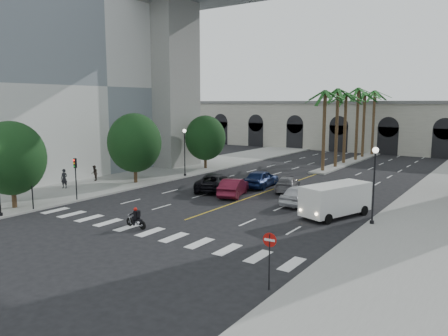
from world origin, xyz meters
TOP-DOWN VIEW (x-y plane):
  - ground at (0.00, 0.00)m, footprint 140.00×140.00m
  - sidewalk_left at (-15.00, 15.00)m, footprint 8.00×100.00m
  - sidewalk_right at (15.00, 15.00)m, footprint 8.00×100.00m
  - median at (0.00, 38.00)m, footprint 2.00×24.00m
  - building_left at (-27.00, 12.00)m, footprint 16.50×32.50m
  - pier_building at (0.00, 55.00)m, footprint 71.00×10.50m
  - palm_a at (0.00, 28.00)m, footprint 3.20×3.20m
  - palm_b at (0.10, 32.00)m, footprint 3.20×3.20m
  - palm_c at (-0.20, 36.00)m, footprint 3.20×3.20m
  - palm_d at (0.15, 40.00)m, footprint 3.20×3.20m
  - palm_e at (-0.10, 44.00)m, footprint 3.20×3.20m
  - palm_f at (0.20, 48.00)m, footprint 3.20×3.20m
  - street_tree_near at (-13.00, -3.00)m, footprint 5.20×5.20m
  - street_tree_mid at (-13.00, 10.00)m, footprint 5.44×5.44m
  - street_tree_far at (-13.00, 22.00)m, footprint 5.04×5.04m
  - lamp_post_left_far at (-11.40, 16.00)m, footprint 0.40×0.40m
  - lamp_post_right at (11.40, 8.00)m, footprint 0.40×0.40m
  - traffic_signal_near at (-11.30, -2.50)m, footprint 0.25×0.18m
  - traffic_signal_far at (-11.30, 1.50)m, footprint 0.25×0.18m
  - motorcycle_rider at (-1.43, -1.30)m, footprint 1.91×0.52m
  - car_a at (4.78, 11.04)m, footprint 1.94×4.81m
  - car_b at (-1.50, 10.67)m, footprint 3.09×5.12m
  - car_c at (-4.34, 11.78)m, footprint 4.70×6.47m
  - car_d at (1.50, 15.33)m, footprint 3.32×5.14m
  - car_e at (-1.50, 15.67)m, footprint 2.45×5.21m
  - cargo_van at (8.49, 8.86)m, footprint 3.87×6.03m
  - pedestrian_a at (-16.42, 4.01)m, footprint 0.79×0.65m
  - pedestrian_b at (-17.16, 8.18)m, footprint 1.00×0.99m
  - do_not_enter_sign at (10.50, -4.93)m, footprint 0.65×0.09m

SIDE VIEW (x-z plane):
  - ground at x=0.00m, z-range 0.00..0.00m
  - sidewalk_left at x=-15.00m, z-range 0.00..0.15m
  - sidewalk_right at x=15.00m, z-range 0.00..0.15m
  - median at x=0.00m, z-range 0.00..0.20m
  - motorcycle_rider at x=-1.43m, z-range -0.07..1.31m
  - car_d at x=1.50m, z-range 0.00..1.38m
  - car_b at x=-1.50m, z-range 0.00..1.59m
  - car_c at x=-4.34m, z-range 0.00..1.64m
  - car_a at x=4.78m, z-range 0.00..1.64m
  - car_e at x=-1.50m, z-range 0.00..1.72m
  - pedestrian_b at x=-17.16m, z-range 0.15..1.78m
  - pedestrian_a at x=-16.42m, z-range 0.15..1.99m
  - cargo_van at x=8.49m, z-range 0.14..2.54m
  - do_not_enter_sign at x=10.50m, z-range 0.60..3.23m
  - traffic_signal_near at x=-11.30m, z-range 0.69..4.34m
  - traffic_signal_far at x=-11.30m, z-range 0.69..4.34m
  - lamp_post_left_far at x=-11.40m, z-range 0.55..5.90m
  - lamp_post_right at x=11.40m, z-range 0.55..5.90m
  - street_tree_far at x=-13.00m, z-range 0.56..7.24m
  - street_tree_near at x=-13.00m, z-range 0.58..7.47m
  - street_tree_mid at x=-13.00m, z-range 0.61..7.81m
  - pier_building at x=0.00m, z-range 0.02..8.52m
  - palm_c at x=-0.20m, z-range 3.86..13.96m
  - palm_a at x=0.00m, z-range 3.95..14.25m
  - palm_e at x=-0.10m, z-range 3.99..14.39m
  - palm_b at x=0.10m, z-range 4.07..14.67m
  - palm_f at x=0.20m, z-range 4.11..14.81m
  - palm_d at x=0.15m, z-range 4.20..15.10m
  - building_left at x=-27.00m, z-range 0.01..20.61m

